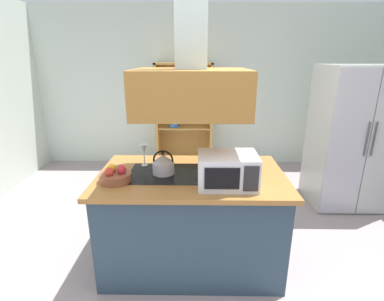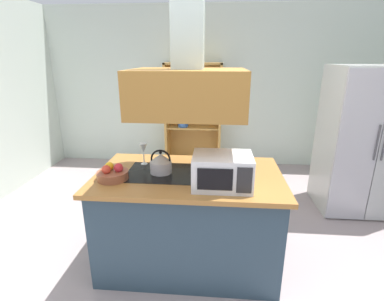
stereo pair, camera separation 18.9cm
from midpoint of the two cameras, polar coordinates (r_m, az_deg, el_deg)
name	(u,v)px [view 2 (the right image)]	position (r m, az deg, el deg)	size (l,w,h in m)	color
ground_plane	(214,275)	(2.84, 6.40, -23.38)	(7.80, 7.80, 0.00)	#9D8D8E
wall_back	(218,88)	(5.16, 6.21, 12.12)	(6.00, 0.12, 2.70)	silver
kitchen_island	(189,218)	(2.74, 1.39, -13.29)	(1.63, 0.98, 0.90)	#2A3F4E
range_hood	(188,77)	(2.34, 1.63, 14.33)	(0.90, 0.70, 1.28)	#A36E2E
refrigerator	(362,141)	(4.15, 31.76, 1.62)	(0.90, 0.77, 1.79)	beige
dish_cabinet	(193,122)	(5.04, 1.34, 5.64)	(0.95, 0.40, 1.78)	#BF8C41
kettle	(161,163)	(2.52, -4.07, -2.55)	(0.19, 0.19, 0.21)	silver
cutting_board	(222,166)	(2.70, 8.05, -3.12)	(0.34, 0.24, 0.02)	white
microwave	(222,171)	(2.27, 8.38, -4.03)	(0.46, 0.35, 0.26)	silver
wine_glass_on_counter	(143,149)	(2.73, -7.63, 0.28)	(0.08, 0.08, 0.21)	silver
fruit_bowl	(113,174)	(2.47, -13.33, -4.52)	(0.26, 0.26, 0.14)	brown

